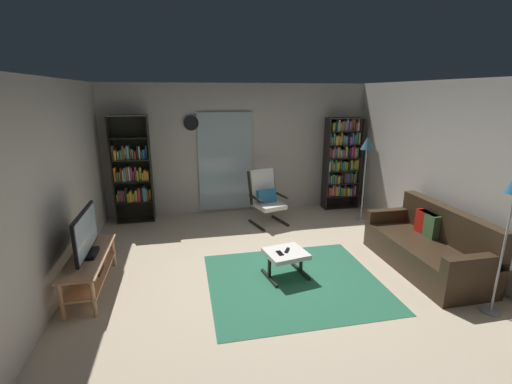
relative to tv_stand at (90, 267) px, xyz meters
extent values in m
plane|color=beige|center=(2.35, -0.12, -0.31)|extent=(7.02, 7.02, 0.00)
cube|color=beige|center=(2.35, 2.78, 0.99)|extent=(5.60, 0.06, 2.60)
cube|color=beige|center=(-0.35, -0.12, 0.99)|extent=(0.06, 6.00, 2.60)
cube|color=beige|center=(5.05, -0.12, 0.99)|extent=(0.06, 6.00, 2.60)
cube|color=silver|center=(2.06, 2.72, 0.74)|extent=(1.10, 0.01, 2.00)
cube|color=#2C6C4E|center=(2.57, -0.36, -0.31)|extent=(2.24, 1.99, 0.01)
cube|color=tan|center=(0.00, 0.00, 0.15)|extent=(0.43, 1.33, 0.02)
cube|color=tan|center=(0.00, 0.00, -0.10)|extent=(0.39, 1.27, 0.02)
cylinder|color=tan|center=(0.16, -0.62, -0.09)|extent=(0.05, 0.05, 0.45)
cylinder|color=tan|center=(0.16, 0.61, -0.09)|extent=(0.05, 0.05, 0.45)
cylinder|color=tan|center=(-0.16, -0.62, -0.09)|extent=(0.05, 0.05, 0.45)
cylinder|color=tan|center=(-0.16, 0.61, -0.09)|extent=(0.05, 0.05, 0.45)
cube|color=black|center=(0.00, 0.02, -0.05)|extent=(0.26, 0.28, 0.07)
cube|color=black|center=(0.00, 0.00, 0.18)|extent=(0.20, 0.32, 0.05)
cube|color=black|center=(0.00, 0.00, 0.47)|extent=(0.04, 0.95, 0.53)
cube|color=silver|center=(0.02, 0.00, 0.47)|extent=(0.01, 0.89, 0.47)
cube|color=black|center=(-0.08, 2.48, 0.70)|extent=(0.02, 0.30, 2.03)
cube|color=black|center=(0.61, 2.48, 0.70)|extent=(0.02, 0.30, 2.03)
cube|color=black|center=(0.26, 2.62, 0.70)|extent=(0.70, 0.02, 2.03)
cube|color=black|center=(0.26, 2.48, -0.29)|extent=(0.67, 0.28, 0.02)
cube|color=black|center=(0.26, 2.48, 0.09)|extent=(0.67, 0.28, 0.02)
cube|color=black|center=(0.26, 2.48, 0.50)|extent=(0.67, 0.28, 0.02)
cube|color=black|center=(0.26, 2.48, 0.90)|extent=(0.67, 0.28, 0.02)
cube|color=black|center=(0.26, 2.48, 1.31)|extent=(0.67, 0.28, 0.02)
cube|color=black|center=(0.26, 2.48, 1.70)|extent=(0.67, 0.28, 0.02)
cube|color=gold|center=(-0.04, 2.49, 0.18)|extent=(0.03, 0.11, 0.15)
cube|color=brown|center=(-0.01, 2.49, 0.21)|extent=(0.04, 0.14, 0.22)
cube|color=#9C4096|center=(0.04, 2.49, 0.21)|extent=(0.04, 0.13, 0.22)
cube|color=brown|center=(0.08, 2.48, 0.22)|extent=(0.03, 0.14, 0.23)
cube|color=#272D20|center=(0.12, 2.48, 0.24)|extent=(0.03, 0.13, 0.27)
cube|color=#A49829|center=(0.16, 2.48, 0.19)|extent=(0.04, 0.23, 0.17)
cube|color=gold|center=(0.21, 2.46, 0.21)|extent=(0.04, 0.19, 0.21)
cube|color=orange|center=(0.25, 2.49, 0.18)|extent=(0.04, 0.17, 0.15)
cube|color=olive|center=(0.30, 2.50, 0.21)|extent=(0.04, 0.20, 0.22)
cube|color=red|center=(0.36, 2.49, 0.23)|extent=(0.04, 0.20, 0.26)
cube|color=#242D33|center=(0.41, 2.50, 0.23)|extent=(0.04, 0.19, 0.25)
cube|color=teal|center=(0.45, 2.48, 0.24)|extent=(0.04, 0.21, 0.27)
cube|color=#5AA08C|center=(0.49, 2.50, 0.22)|extent=(0.02, 0.22, 0.24)
cube|color=#C73B39|center=(0.51, 2.49, 0.20)|extent=(0.03, 0.15, 0.19)
cube|color=olive|center=(0.55, 2.49, 0.21)|extent=(0.03, 0.10, 0.21)
cube|color=orange|center=(-0.04, 2.49, 0.64)|extent=(0.03, 0.18, 0.26)
cube|color=#417940|center=(0.00, 2.48, 0.59)|extent=(0.04, 0.14, 0.16)
cube|color=#A79229|center=(0.04, 2.47, 0.59)|extent=(0.02, 0.11, 0.16)
cube|color=red|center=(0.07, 2.50, 0.63)|extent=(0.03, 0.15, 0.25)
cube|color=beige|center=(0.11, 2.47, 0.62)|extent=(0.03, 0.20, 0.22)
cube|color=#568C8E|center=(0.14, 2.48, 0.64)|extent=(0.03, 0.23, 0.26)
cube|color=orange|center=(0.18, 2.48, 0.63)|extent=(0.03, 0.13, 0.25)
cube|color=beige|center=(0.21, 2.47, 0.64)|extent=(0.03, 0.14, 0.26)
cube|color=#993893|center=(0.25, 2.49, 0.63)|extent=(0.04, 0.12, 0.24)
cube|color=red|center=(0.29, 2.50, 0.60)|extent=(0.02, 0.13, 0.18)
cube|color=brown|center=(0.33, 2.47, 0.64)|extent=(0.03, 0.15, 0.26)
cube|color=#A69A2D|center=(0.37, 2.48, 0.61)|extent=(0.04, 0.23, 0.20)
cube|color=olive|center=(0.42, 2.48, 0.63)|extent=(0.04, 0.13, 0.25)
cube|color=gold|center=(0.46, 2.47, 0.58)|extent=(0.03, 0.17, 0.15)
cube|color=orange|center=(0.50, 2.47, 0.61)|extent=(0.04, 0.17, 0.20)
cube|color=orange|center=(0.54, 2.49, 0.59)|extent=(0.04, 0.20, 0.17)
cube|color=brown|center=(-0.04, 2.49, 1.05)|extent=(0.04, 0.16, 0.27)
cube|color=gold|center=(0.01, 2.47, 1.01)|extent=(0.03, 0.24, 0.18)
cube|color=beige|center=(0.06, 2.47, 0.99)|extent=(0.04, 0.13, 0.16)
cube|color=#349152|center=(0.11, 2.50, 1.01)|extent=(0.04, 0.24, 0.19)
cube|color=brown|center=(0.15, 2.47, 1.04)|extent=(0.02, 0.20, 0.26)
cube|color=beige|center=(0.18, 2.48, 1.02)|extent=(0.03, 0.11, 0.21)
cube|color=#559991|center=(0.23, 2.49, 1.04)|extent=(0.04, 0.22, 0.25)
cube|color=red|center=(0.27, 2.49, 1.01)|extent=(0.02, 0.14, 0.20)
cube|color=#308C53|center=(0.31, 2.48, 1.00)|extent=(0.03, 0.16, 0.18)
cube|color=red|center=(0.35, 2.49, 0.99)|extent=(0.03, 0.21, 0.16)
cube|color=#1A1C33|center=(0.39, 2.50, 1.04)|extent=(0.02, 0.20, 0.25)
cube|color=beige|center=(0.43, 2.49, 1.03)|extent=(0.02, 0.18, 0.24)
cube|color=#40824D|center=(0.46, 2.49, 0.99)|extent=(0.02, 0.14, 0.15)
cube|color=#386BA7|center=(0.51, 2.47, 1.00)|extent=(0.04, 0.12, 0.18)
cube|color=#2A63AB|center=(0.55, 2.49, 1.04)|extent=(0.03, 0.13, 0.25)
cube|color=black|center=(4.13, 2.46, 0.65)|extent=(0.02, 0.30, 1.93)
cube|color=black|center=(4.86, 2.46, 0.65)|extent=(0.02, 0.30, 1.93)
cube|color=black|center=(4.50, 2.61, 0.65)|extent=(0.74, 0.02, 1.93)
cube|color=black|center=(4.50, 2.46, -0.29)|extent=(0.71, 0.28, 0.02)
cube|color=black|center=(4.50, 2.46, -0.04)|extent=(0.71, 0.28, 0.02)
cube|color=black|center=(4.50, 2.46, 0.24)|extent=(0.71, 0.28, 0.02)
cube|color=black|center=(4.50, 2.46, 0.51)|extent=(0.71, 0.28, 0.02)
cube|color=black|center=(4.50, 2.46, 0.79)|extent=(0.71, 0.28, 0.02)
cube|color=black|center=(4.50, 2.46, 1.06)|extent=(0.71, 0.28, 0.02)
cube|color=black|center=(4.50, 2.46, 1.34)|extent=(0.71, 0.28, 0.02)
cube|color=black|center=(4.50, 2.46, 1.60)|extent=(0.71, 0.28, 0.02)
cube|color=#A58B31|center=(4.17, 2.48, 0.09)|extent=(0.03, 0.17, 0.23)
cube|color=red|center=(4.21, 2.45, 0.07)|extent=(0.04, 0.17, 0.20)
cube|color=beige|center=(4.26, 2.47, 0.05)|extent=(0.04, 0.11, 0.16)
cube|color=beige|center=(4.31, 2.47, 0.08)|extent=(0.03, 0.12, 0.21)
cube|color=red|center=(4.36, 2.48, 0.09)|extent=(0.04, 0.16, 0.24)
cube|color=gold|center=(4.40, 2.46, 0.07)|extent=(0.04, 0.14, 0.21)
cube|color=#53978D|center=(4.45, 2.45, 0.08)|extent=(0.04, 0.12, 0.22)
cube|color=#40824D|center=(4.49, 2.45, 0.06)|extent=(0.03, 0.18, 0.18)
cube|color=brown|center=(4.53, 2.45, 0.06)|extent=(0.03, 0.20, 0.17)
cube|color=olive|center=(4.56, 2.46, 0.05)|extent=(0.03, 0.21, 0.16)
cube|color=#A0418B|center=(4.60, 2.48, 0.09)|extent=(0.03, 0.13, 0.24)
cube|color=gold|center=(4.64, 2.45, 0.06)|extent=(0.04, 0.22, 0.17)
cube|color=#5990A4|center=(4.69, 2.45, 0.05)|extent=(0.04, 0.24, 0.16)
cube|color=#281934|center=(4.73, 2.44, 0.07)|extent=(0.03, 0.21, 0.20)
cube|color=#8C3A93|center=(4.77, 2.47, 0.07)|extent=(0.03, 0.22, 0.19)
cube|color=orange|center=(4.81, 2.47, 0.07)|extent=(0.04, 0.18, 0.20)
cube|color=#345BB9|center=(4.18, 2.45, 0.37)|extent=(0.04, 0.13, 0.24)
cube|color=beige|center=(4.21, 2.48, 0.33)|extent=(0.02, 0.12, 0.16)
cube|color=olive|center=(4.24, 2.46, 0.34)|extent=(0.03, 0.19, 0.18)
cube|color=#2E8C42|center=(4.28, 2.45, 0.35)|extent=(0.03, 0.20, 0.21)
cube|color=#3068A8|center=(4.32, 2.45, 0.34)|extent=(0.04, 0.21, 0.18)
cube|color=red|center=(4.37, 2.46, 0.32)|extent=(0.02, 0.15, 0.15)
cube|color=gold|center=(4.40, 2.44, 0.32)|extent=(0.03, 0.19, 0.15)
cube|color=olive|center=(4.44, 2.47, 0.33)|extent=(0.03, 0.16, 0.16)
cube|color=#2F2230|center=(4.48, 2.45, 0.33)|extent=(0.03, 0.16, 0.17)
cube|color=red|center=(4.52, 2.48, 0.35)|extent=(0.03, 0.10, 0.21)
cube|color=#2C2D32|center=(4.56, 2.47, 0.37)|extent=(0.04, 0.16, 0.24)
cube|color=brown|center=(4.60, 2.45, 0.35)|extent=(0.02, 0.14, 0.20)
cube|color=#2D5FAD|center=(4.64, 2.46, 0.36)|extent=(0.03, 0.17, 0.23)
cube|color=#2D2E30|center=(4.68, 2.48, 0.37)|extent=(0.04, 0.21, 0.24)
cube|color=teal|center=(4.72, 2.47, 0.35)|extent=(0.03, 0.14, 0.20)
cube|color=brown|center=(4.76, 2.44, 0.34)|extent=(0.03, 0.20, 0.19)
cube|color=teal|center=(4.81, 2.48, 0.36)|extent=(0.03, 0.17, 0.23)
cube|color=beige|center=(4.17, 2.45, 0.62)|extent=(0.03, 0.24, 0.20)
cube|color=#2C813F|center=(4.22, 2.48, 0.64)|extent=(0.04, 0.16, 0.24)
cube|color=teal|center=(4.26, 2.47, 0.64)|extent=(0.02, 0.14, 0.23)
cube|color=orange|center=(4.29, 2.47, 0.61)|extent=(0.03, 0.16, 0.17)
cube|color=#3C8C47|center=(4.32, 2.45, 0.64)|extent=(0.02, 0.20, 0.23)
cube|color=orange|center=(4.37, 2.46, 0.61)|extent=(0.04, 0.21, 0.18)
cube|color=#2C8E41|center=(4.42, 2.48, 0.62)|extent=(0.03, 0.12, 0.20)
cube|color=#A68C31|center=(4.46, 2.48, 0.63)|extent=(0.02, 0.12, 0.21)
cube|color=teal|center=(4.50, 2.46, 0.61)|extent=(0.03, 0.15, 0.17)
cube|color=#408741|center=(4.54, 2.47, 0.62)|extent=(0.03, 0.22, 0.19)
cube|color=#AA9E27|center=(4.59, 2.47, 0.61)|extent=(0.04, 0.15, 0.17)
cube|color=#222E1D|center=(4.64, 2.47, 0.61)|extent=(0.04, 0.21, 0.18)
cube|color=gold|center=(4.69, 2.47, 0.63)|extent=(0.04, 0.16, 0.22)
cube|color=green|center=(4.73, 2.45, 0.61)|extent=(0.04, 0.15, 0.17)
cube|color=orange|center=(4.78, 2.46, 0.62)|extent=(0.04, 0.14, 0.20)
cube|color=#A5973C|center=(4.82, 2.47, 0.64)|extent=(0.03, 0.22, 0.23)
cube|color=brown|center=(4.17, 2.46, 0.91)|extent=(0.03, 0.14, 0.23)
cube|color=#88438A|center=(4.22, 2.46, 0.90)|extent=(0.04, 0.12, 0.20)
cube|color=olive|center=(4.25, 2.48, 0.89)|extent=(0.02, 0.23, 0.18)
cube|color=#9A3E89|center=(4.28, 2.45, 0.91)|extent=(0.03, 0.12, 0.23)
cube|color=#2E61A6|center=(4.32, 2.47, 0.89)|extent=(0.04, 0.15, 0.19)
cube|color=orange|center=(4.37, 2.48, 0.91)|extent=(0.03, 0.20, 0.22)
cube|color=teal|center=(4.40, 2.46, 0.90)|extent=(0.02, 0.14, 0.21)
cube|color=#BBB5AB|center=(4.43, 2.46, 0.88)|extent=(0.02, 0.18, 0.16)
cube|color=#357A3C|center=(4.47, 2.46, 0.88)|extent=(0.03, 0.17, 0.16)
cube|color=purple|center=(4.51, 2.45, 0.88)|extent=(0.03, 0.15, 0.16)
cube|color=gold|center=(4.55, 2.45, 0.92)|extent=(0.03, 0.13, 0.24)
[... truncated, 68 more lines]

